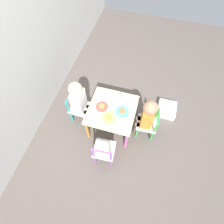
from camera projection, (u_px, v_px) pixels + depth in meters
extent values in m
plane|color=#5B514C|center=(112.00, 125.00, 2.64)|extent=(6.00, 6.00, 0.00)
cube|color=beige|center=(4.00, 37.00, 1.67)|extent=(6.00, 0.06, 2.60)
cube|color=beige|center=(112.00, 110.00, 2.26)|extent=(0.61, 0.61, 0.02)
cylinder|color=#E5599E|center=(126.00, 141.00, 2.28)|extent=(0.04, 0.04, 0.43)
cylinder|color=#387AD1|center=(135.00, 107.00, 2.55)|extent=(0.04, 0.04, 0.43)
cylinder|color=orange|center=(87.00, 130.00, 2.36)|extent=(0.04, 0.04, 0.43)
cylinder|color=yellow|center=(100.00, 98.00, 2.62)|extent=(0.04, 0.04, 0.43)
cube|color=silver|center=(147.00, 123.00, 2.35)|extent=(0.27, 0.27, 0.02)
cylinder|color=green|center=(139.00, 120.00, 2.54)|extent=(0.03, 0.03, 0.26)
cylinder|color=green|center=(137.00, 133.00, 2.43)|extent=(0.03, 0.03, 0.26)
cylinder|color=green|center=(153.00, 123.00, 2.51)|extent=(0.03, 0.03, 0.26)
cylinder|color=green|center=(152.00, 136.00, 2.41)|extent=(0.03, 0.03, 0.26)
cylinder|color=green|center=(157.00, 114.00, 2.29)|extent=(0.03, 0.03, 0.26)
cylinder|color=green|center=(156.00, 128.00, 2.19)|extent=(0.03, 0.03, 0.26)
cylinder|color=green|center=(159.00, 116.00, 2.14)|extent=(0.21, 0.04, 0.02)
cube|color=silver|center=(80.00, 108.00, 2.48)|extent=(0.26, 0.26, 0.02)
cylinder|color=teal|center=(85.00, 120.00, 2.53)|extent=(0.03, 0.03, 0.26)
cylinder|color=teal|center=(90.00, 108.00, 2.63)|extent=(0.03, 0.03, 0.26)
cylinder|color=teal|center=(72.00, 117.00, 2.56)|extent=(0.03, 0.03, 0.26)
cylinder|color=teal|center=(77.00, 105.00, 2.66)|extent=(0.03, 0.03, 0.26)
cylinder|color=teal|center=(68.00, 107.00, 2.34)|extent=(0.03, 0.03, 0.26)
cylinder|color=teal|center=(74.00, 95.00, 2.44)|extent=(0.03, 0.03, 0.26)
cylinder|color=teal|center=(69.00, 96.00, 2.29)|extent=(0.21, 0.03, 0.02)
cube|color=silver|center=(104.00, 149.00, 2.17)|extent=(0.28, 0.28, 0.02)
cylinder|color=#8E51BC|center=(114.00, 147.00, 2.33)|extent=(0.03, 0.03, 0.26)
cylinder|color=#8E51BC|center=(99.00, 144.00, 2.35)|extent=(0.03, 0.03, 0.26)
cylinder|color=#8E51BC|center=(111.00, 162.00, 2.22)|extent=(0.03, 0.03, 0.26)
cylinder|color=#8E51BC|center=(95.00, 159.00, 2.25)|extent=(0.03, 0.03, 0.26)
cylinder|color=#8E51BC|center=(111.00, 157.00, 2.00)|extent=(0.03, 0.03, 0.26)
cylinder|color=#8E51BC|center=(93.00, 153.00, 2.02)|extent=(0.03, 0.03, 0.26)
cylinder|color=#8E51BC|center=(101.00, 152.00, 1.91)|extent=(0.04, 0.21, 0.02)
cylinder|color=#7A6B5B|center=(137.00, 123.00, 2.50)|extent=(0.07, 0.07, 0.27)
cylinder|color=#7A6B5B|center=(136.00, 129.00, 2.45)|extent=(0.07, 0.07, 0.27)
cube|color=orange|center=(147.00, 117.00, 2.22)|extent=(0.21, 0.15, 0.31)
sphere|color=#A37556|center=(151.00, 108.00, 2.02)|extent=(0.18, 0.18, 0.18)
cylinder|color=#38383D|center=(87.00, 117.00, 2.55)|extent=(0.07, 0.07, 0.27)
cylinder|color=#38383D|center=(90.00, 111.00, 2.60)|extent=(0.07, 0.07, 0.27)
cube|color=silver|center=(79.00, 101.00, 2.32)|extent=(0.20, 0.14, 0.36)
sphere|color=#DBB293|center=(75.00, 89.00, 2.10)|extent=(0.18, 0.18, 0.18)
cylinder|color=#4C9EE0|center=(122.00, 112.00, 2.23)|extent=(0.18, 0.18, 0.01)
cylinder|color=#CC6633|center=(122.00, 111.00, 2.21)|extent=(0.08, 0.08, 0.02)
cylinder|color=#E54C47|center=(102.00, 107.00, 2.26)|extent=(0.16, 0.16, 0.01)
cylinder|color=#D6843D|center=(102.00, 106.00, 2.25)|extent=(0.07, 0.07, 0.02)
cylinder|color=#EADB66|center=(109.00, 118.00, 2.18)|extent=(0.19, 0.19, 0.01)
cylinder|color=#D6843D|center=(109.00, 118.00, 2.17)|extent=(0.08, 0.08, 0.02)
cube|color=silver|center=(167.00, 109.00, 2.71)|extent=(0.29, 0.27, 0.11)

